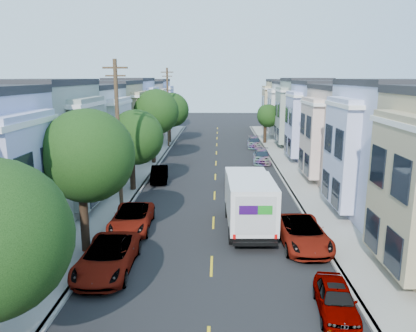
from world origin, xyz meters
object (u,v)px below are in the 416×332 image
at_px(parked_left_d, 159,174).
at_px(parked_right_a, 336,299).
at_px(utility_pole_near, 118,137).
at_px(tree_c, 135,137).
at_px(parked_left_b, 107,257).
at_px(tree_far_r, 268,116).
at_px(parked_left_c, 132,218).
at_px(parked_right_b, 303,234).
at_px(fedex_truck, 249,200).
at_px(tree_b, 86,156).
at_px(utility_pole_far, 168,108).
at_px(lead_sedan, 242,181).
at_px(parked_right_d, 254,143).
at_px(tree_e, 171,110).
at_px(tree_d, 155,112).
at_px(parked_right_c, 262,157).

height_order(parked_left_d, parked_right_a, parked_left_d).
bearing_deg(parked_right_a, utility_pole_near, 138.63).
relative_size(tree_c, parked_left_b, 1.25).
distance_m(tree_far_r, parked_left_d, 24.28).
bearing_deg(tree_far_r, parked_left_c, -110.00).
bearing_deg(tree_far_r, parked_right_b, -93.30).
distance_m(tree_far_r, parked_left_c, 34.63).
bearing_deg(fedex_truck, tree_b, -158.05).
distance_m(utility_pole_far, parked_left_d, 18.44).
xyz_separation_m(utility_pole_far, parked_left_c, (1.40, -29.26, -4.45)).
bearing_deg(lead_sedan, parked_right_a, -89.45).
height_order(lead_sedan, parked_right_d, lead_sedan).
height_order(tree_far_r, fedex_truck, tree_far_r).
xyz_separation_m(tree_c, tree_e, (0.00, 24.39, 0.19)).
distance_m(fedex_truck, parked_right_d, 29.16).
height_order(utility_pole_far, parked_right_a, utility_pole_far).
bearing_deg(parked_right_a, parked_right_d, 95.33).
distance_m(lead_sedan, parked_right_a, 18.14).
height_order(tree_c, parked_left_c, tree_c).
bearing_deg(tree_c, utility_pole_near, -89.98).
height_order(tree_far_r, lead_sedan, tree_far_r).
bearing_deg(parked_left_b, parked_right_d, 73.53).
distance_m(tree_c, parked_left_c, 9.30).
xyz_separation_m(tree_d, parked_left_b, (1.40, -24.38, -4.73)).
bearing_deg(tree_e, tree_d, -90.00).
distance_m(utility_pole_near, parked_right_a, 16.95).
xyz_separation_m(parked_left_b, parked_right_a, (9.80, -3.20, -0.12)).
distance_m(tree_e, utility_pole_near, 29.56).
distance_m(tree_b, parked_left_c, 5.76).
relative_size(parked_right_a, parked_right_d, 0.88).
xyz_separation_m(tree_b, utility_pole_far, (0.00, 32.61, -0.02)).
distance_m(utility_pole_near, utility_pole_far, 26.00).
bearing_deg(tree_far_r, utility_pole_far, -166.57).
bearing_deg(tree_e, tree_b, -90.00).
relative_size(tree_c, parked_right_d, 1.55).
bearing_deg(tree_far_r, lead_sedan, -101.40).
height_order(tree_c, tree_e, tree_e).
height_order(tree_d, parked_right_d, tree_d).
distance_m(tree_d, fedex_truck, 20.77).
distance_m(tree_d, tree_e, 13.89).
relative_size(utility_pole_far, parked_right_a, 2.67).
xyz_separation_m(utility_pole_near, utility_pole_far, (0.00, 26.00, 0.00)).
xyz_separation_m(parked_left_d, parked_right_a, (9.80, -20.05, -0.06)).
distance_m(tree_c, parked_right_b, 15.86).
bearing_deg(fedex_truck, parked_right_a, -74.58).
bearing_deg(tree_e, tree_far_r, -1.77).
xyz_separation_m(tree_e, parked_right_a, (11.20, -41.44, -3.96)).
distance_m(parked_left_b, parked_right_d, 36.12).
relative_size(parked_right_a, parked_right_c, 0.86).
xyz_separation_m(tree_b, tree_far_r, (13.20, 35.77, -1.37)).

